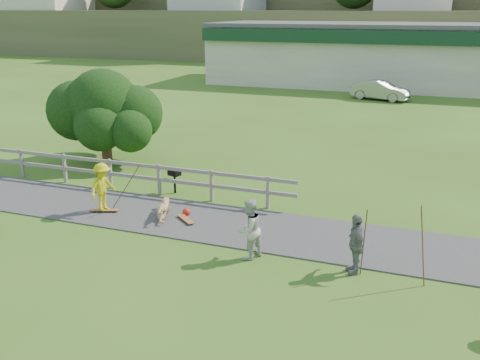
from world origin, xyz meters
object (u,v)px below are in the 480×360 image
Objects in this scene: skater_rider at (103,190)px; skater_fallen at (164,209)px; spectator_a at (249,229)px; bbq at (175,181)px; car_silver at (380,90)px; spectator_b at (355,244)px; tree at (105,126)px.

skater_fallen is (2.00, 0.31, -0.49)m from skater_rider.
spectator_a is at bearing -93.50° from skater_rider.
skater_fallen is 3.91m from spectator_a.
car_silver is at bearing 96.53° from bbq.
skater_fallen is 25.78m from car_silver.
bbq is (-4.18, 3.98, -0.38)m from spectator_a.
car_silver is 23.73m from bbq.
spectator_b reaches higher than bbq.
bbq is at bearing 88.75° from skater_fallen.
skater_fallen is 0.98× the size of spectator_a.
tree is at bearing 44.23° from skater_rider.
skater_rider is at bearing 169.04° from skater_fallen.
skater_rider reaches higher than bbq.
car_silver is at bearing 160.40° from spectator_b.
tree is 5.47m from bbq.
spectator_b is 1.79× the size of bbq.
tree is at bearing -144.24° from spectator_b.
bbq is (-4.55, -23.29, -0.24)m from car_silver.
spectator_b is (2.72, 0.13, -0.03)m from spectator_a.
spectator_a is 2.73m from spectator_b.
spectator_b is 13.29m from tree.
skater_fallen is at bearing -42.61° from tree.
skater_rider is 26.45m from car_silver.
spectator_a is 0.39× the size of car_silver.
spectator_b is at bearing -29.68° from tree.
spectator_b is 0.38× the size of car_silver.
skater_rider is 2.08m from skater_fallen.
tree reaches higher than skater_fallen.
skater_fallen is at bearing -173.92° from car_silver.
bbq is at bearing -143.67° from spectator_b.
spectator_b is at bearing 117.81° from spectator_a.
tree reaches higher than car_silver.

